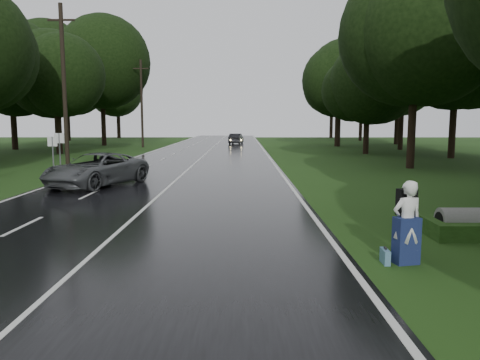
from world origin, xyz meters
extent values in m
plane|color=#1E3E12|center=(0.00, 0.00, 0.00)|extent=(160.00, 160.00, 0.00)
cube|color=black|center=(0.00, 20.00, 0.02)|extent=(12.00, 140.00, 0.04)
cube|color=silver|center=(0.00, 20.00, 0.04)|extent=(0.12, 140.00, 0.01)
imported|color=#4A4D4F|center=(-3.52, 10.68, 0.82)|extent=(4.55, 6.20, 1.57)
imported|color=black|center=(2.65, 52.18, 0.75)|extent=(2.07, 4.48, 1.42)
imported|color=silver|center=(7.09, -1.45, 0.93)|extent=(0.76, 0.58, 1.85)
cube|color=navy|center=(7.09, -1.45, 0.52)|extent=(0.58, 0.45, 1.04)
cube|color=black|center=(7.15, -1.19, 1.33)|extent=(0.46, 0.31, 0.59)
cube|color=teal|center=(6.64, -1.45, 0.16)|extent=(0.14, 0.45, 0.32)
cylinder|color=slate|center=(9.65, 1.04, 0.00)|extent=(1.56, 0.78, 0.78)
camera|label=1|loc=(3.48, -11.37, 3.12)|focal=34.62mm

